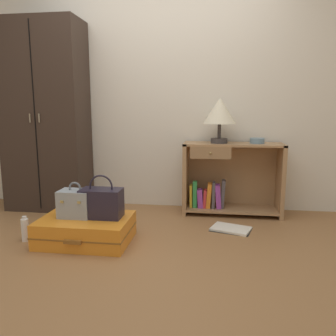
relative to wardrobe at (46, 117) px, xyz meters
The scene contains 11 objects.
ground_plane 2.01m from the wardrobe, 43.97° to the right, with size 9.00×9.00×0.00m, color olive.
back_wall 1.32m from the wardrobe, 13.29° to the left, with size 6.40×0.10×2.60m, color silver.
wardrobe is the anchor object (origin of this frame).
bookshelf 2.07m from the wardrobe, ahead, with size 1.01×0.37×0.75m.
table_lamp 1.86m from the wardrobe, ahead, with size 0.34×0.34×0.46m.
bowl 2.26m from the wardrobe, ahead, with size 0.15×0.15×0.05m, color slate.
suitcase_large 1.50m from the wardrobe, 49.73° to the right, with size 0.74×0.54×0.21m.
train_case 1.31m from the wardrobe, 52.56° to the right, with size 0.26×0.20×0.30m.
handbag 1.43m from the wardrobe, 44.15° to the right, with size 0.34×0.19×0.36m.
bottle 1.35m from the wardrobe, 74.94° to the right, with size 0.06×0.06×0.22m.
open_book_on_floor 2.27m from the wardrobe, 13.12° to the right, with size 0.41×0.33×0.02m.
Camera 1 is at (0.57, -2.26, 1.10)m, focal length 35.95 mm.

